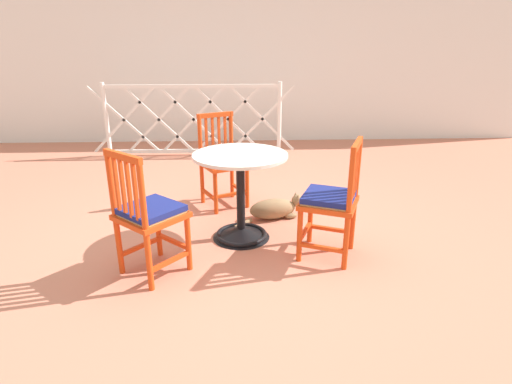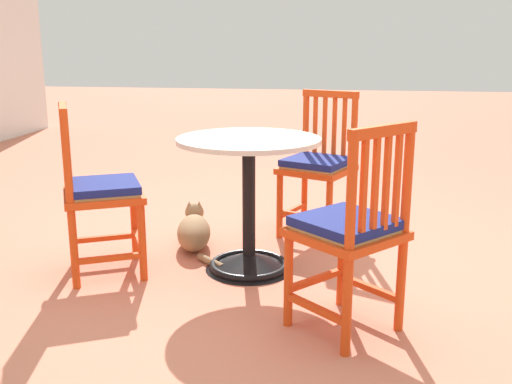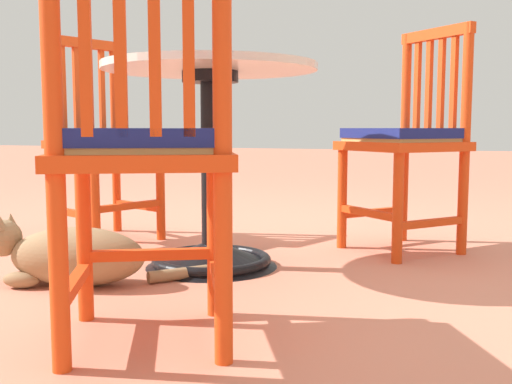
{
  "view_description": "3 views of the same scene",
  "coord_description": "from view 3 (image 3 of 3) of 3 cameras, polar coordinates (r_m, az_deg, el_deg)",
  "views": [
    {
      "loc": [
        0.07,
        -2.93,
        1.55
      ],
      "look_at": [
        0.21,
        0.22,
        0.39
      ],
      "focal_mm": 28.52,
      "sensor_mm": 36.0,
      "label": 1
    },
    {
      "loc": [
        -2.99,
        -0.31,
        1.23
      ],
      "look_at": [
        0.21,
        0.16,
        0.41
      ],
      "focal_mm": 42.41,
      "sensor_mm": 36.0,
      "label": 2
    },
    {
      "loc": [
        -0.78,
        2.17,
        0.5
      ],
      "look_at": [
        -0.08,
        0.18,
        0.28
      ],
      "focal_mm": 42.17,
      "sensor_mm": 36.0,
      "label": 3
    }
  ],
  "objects": [
    {
      "name": "ground_plane",
      "position": [
        2.36,
        -0.54,
        -6.26
      ],
      "size": [
        24.0,
        24.0,
        0.0
      ],
      "primitive_type": "plane",
      "color": "#C6755B"
    },
    {
      "name": "cafe_table",
      "position": [
        2.17,
        -4.29,
        0.27
      ],
      "size": [
        0.76,
        0.76,
        0.73
      ],
      "color": "black",
      "rests_on": "ground_plane"
    },
    {
      "name": "orange_chair_tucked_in",
      "position": [
        2.53,
        14.07,
        4.6
      ],
      "size": [
        0.56,
        0.56,
        0.91
      ],
      "color": "#D64214",
      "rests_on": "ground_plane"
    },
    {
      "name": "orange_chair_facing_out",
      "position": [
        2.78,
        -14.34,
        4.72
      ],
      "size": [
        0.52,
        0.52,
        0.91
      ],
      "color": "#D64214",
      "rests_on": "ground_plane"
    },
    {
      "name": "orange_chair_by_planter",
      "position": [
        1.4,
        -10.57,
        3.63
      ],
      "size": [
        0.54,
        0.54,
        0.91
      ],
      "color": "#D64214",
      "rests_on": "ground_plane"
    },
    {
      "name": "tabby_cat",
      "position": [
        2.03,
        -17.51,
        -5.81
      ],
      "size": [
        0.68,
        0.41,
        0.23
      ],
      "color": "#8E704C",
      "rests_on": "ground_plane"
    }
  ]
}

